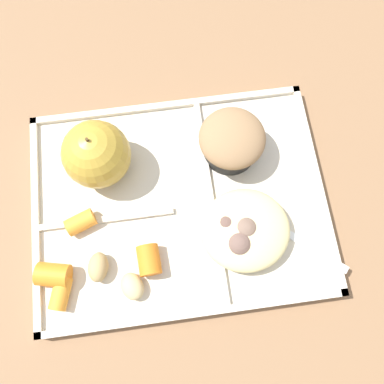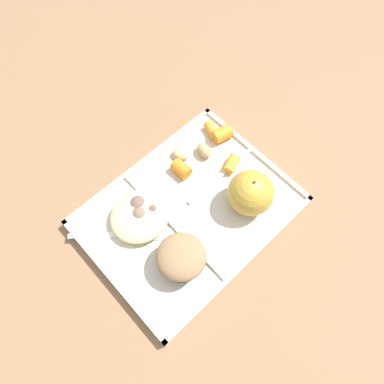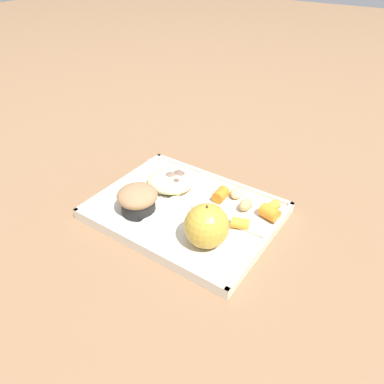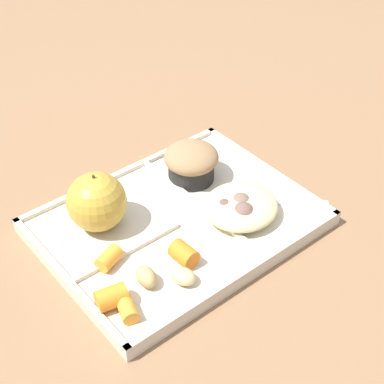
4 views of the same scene
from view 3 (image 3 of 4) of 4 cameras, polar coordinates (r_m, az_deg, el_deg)
name	(u,v)px [view 3 (image 3 of 4)]	position (r m, az deg, el deg)	size (l,w,h in m)	color
ground	(185,215)	(0.75, -1.06, -3.62)	(6.00, 6.00, 0.00)	#846042
lunch_tray	(185,212)	(0.74, -1.06, -3.11)	(0.36, 0.28, 0.02)	beige
green_apple	(207,226)	(0.64, 2.32, -5.38)	(0.08, 0.08, 0.09)	#B79333
bran_muffin	(138,199)	(0.72, -8.61, -1.15)	(0.08, 0.08, 0.06)	black
carrot_slice_large	(221,195)	(0.76, 4.56, -0.42)	(0.03, 0.03, 0.03)	orange
carrot_slice_edge	(240,223)	(0.69, 7.63, -4.94)	(0.02, 0.02, 0.03)	orange
carrot_slice_near_corner	(271,207)	(0.74, 12.41, -2.39)	(0.02, 0.02, 0.04)	orange
carrot_slice_center	(270,213)	(0.72, 12.19, -3.23)	(0.03, 0.03, 0.04)	orange
potato_chunk_corner	(246,205)	(0.74, 8.51, -2.03)	(0.03, 0.02, 0.02)	tan
potato_chunk_small	(236,193)	(0.77, 7.00, -0.22)	(0.03, 0.03, 0.02)	tan
egg_noodle_pile	(171,180)	(0.80, -3.37, 1.85)	(0.11, 0.10, 0.03)	beige
meatball_back	(171,180)	(0.79, -3.38, 1.95)	(0.04, 0.04, 0.04)	#755B4C
meatball_side	(179,178)	(0.80, -2.09, 2.24)	(0.04, 0.04, 0.04)	brown
meatball_front	(170,180)	(0.80, -3.44, 1.87)	(0.03, 0.03, 0.03)	#755B4C
meatball_center	(176,185)	(0.78, -2.55, 1.07)	(0.03, 0.03, 0.03)	brown
plastic_fork	(156,179)	(0.83, -5.74, 2.01)	(0.13, 0.12, 0.00)	white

